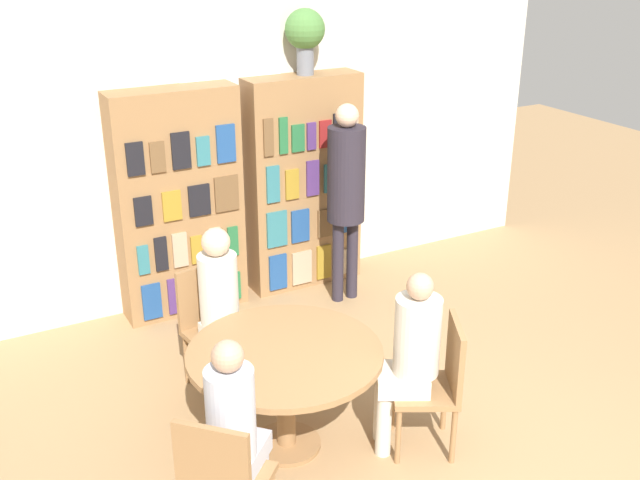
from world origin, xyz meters
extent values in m
cube|color=beige|center=(0.00, 3.55, 1.50)|extent=(6.40, 0.06, 3.00)
cube|color=white|center=(0.00, 3.51, 2.35)|extent=(0.90, 0.01, 1.10)
cube|color=olive|center=(-0.58, 3.36, 0.96)|extent=(1.04, 0.32, 1.92)
cube|color=navy|center=(-0.93, 3.19, 0.22)|extent=(0.16, 0.02, 0.31)
cube|color=#4C2D6B|center=(-0.70, 3.19, 0.22)|extent=(0.17, 0.02, 0.32)
cube|color=olive|center=(-0.46, 3.19, 0.22)|extent=(0.15, 0.02, 0.33)
cube|color=#236638|center=(-0.23, 3.19, 0.19)|extent=(0.19, 0.02, 0.25)
cube|color=#2D707A|center=(-0.96, 3.19, 0.60)|extent=(0.09, 0.02, 0.25)
cube|color=black|center=(-0.81, 3.19, 0.62)|extent=(0.10, 0.02, 0.29)
cube|color=tan|center=(-0.65, 3.19, 0.63)|extent=(0.12, 0.02, 0.30)
cube|color=olive|center=(-0.51, 3.19, 0.60)|extent=(0.10, 0.02, 0.24)
cube|color=tan|center=(-0.34, 3.19, 0.62)|extent=(0.10, 0.02, 0.28)
cube|color=#236638|center=(-0.19, 3.19, 0.61)|extent=(0.09, 0.02, 0.26)
cube|color=black|center=(-0.93, 3.19, 1.02)|extent=(0.14, 0.02, 0.24)
cube|color=olive|center=(-0.69, 3.19, 1.02)|extent=(0.15, 0.02, 0.25)
cube|color=black|center=(-0.46, 3.19, 1.03)|extent=(0.18, 0.02, 0.26)
cube|color=brown|center=(-0.22, 3.19, 1.05)|extent=(0.21, 0.02, 0.30)
cube|color=black|center=(-0.95, 3.19, 1.45)|extent=(0.14, 0.02, 0.26)
cube|color=brown|center=(-0.77, 3.19, 1.44)|extent=(0.12, 0.02, 0.24)
cube|color=black|center=(-0.58, 3.19, 1.46)|extent=(0.15, 0.02, 0.30)
cube|color=#2D707A|center=(-0.40, 3.19, 1.43)|extent=(0.11, 0.02, 0.24)
cube|color=navy|center=(-0.21, 3.19, 1.47)|extent=(0.16, 0.02, 0.31)
cube|color=olive|center=(0.58, 3.36, 0.96)|extent=(1.04, 0.32, 1.92)
cube|color=navy|center=(0.23, 3.19, 0.23)|extent=(0.17, 0.02, 0.33)
cube|color=tan|center=(0.47, 3.19, 0.22)|extent=(0.19, 0.02, 0.31)
cube|color=olive|center=(0.70, 3.19, 0.22)|extent=(0.14, 0.02, 0.33)
cube|color=tan|center=(0.94, 3.19, 0.18)|extent=(0.18, 0.02, 0.24)
cube|color=#2D707A|center=(0.23, 3.19, 0.64)|extent=(0.19, 0.02, 0.33)
cube|color=navy|center=(0.46, 3.19, 0.63)|extent=(0.17, 0.02, 0.30)
cube|color=brown|center=(0.71, 3.19, 0.61)|extent=(0.14, 0.02, 0.26)
cube|color=navy|center=(0.93, 3.19, 0.60)|extent=(0.20, 0.02, 0.24)
cube|color=#2D707A|center=(0.20, 3.19, 1.06)|extent=(0.12, 0.02, 0.32)
cube|color=olive|center=(0.39, 3.19, 1.03)|extent=(0.12, 0.02, 0.27)
cube|color=#4C2D6B|center=(0.59, 3.19, 1.06)|extent=(0.12, 0.02, 0.32)
cube|color=#2D707A|center=(0.76, 3.19, 1.03)|extent=(0.11, 0.02, 0.26)
cube|color=black|center=(0.96, 3.19, 1.06)|extent=(0.15, 0.02, 0.33)
cube|color=brown|center=(0.17, 3.19, 1.47)|extent=(0.09, 0.02, 0.32)
cube|color=#236638|center=(0.31, 3.19, 1.47)|extent=(0.08, 0.02, 0.31)
cube|color=#236638|center=(0.45, 3.19, 1.43)|extent=(0.12, 0.02, 0.23)
cube|color=#4C2D6B|center=(0.58, 3.19, 1.43)|extent=(0.08, 0.02, 0.24)
cube|color=maroon|center=(0.71, 3.19, 1.44)|extent=(0.11, 0.02, 0.24)
cube|color=black|center=(0.84, 3.19, 1.46)|extent=(0.10, 0.02, 0.29)
cube|color=tan|center=(0.98, 3.19, 1.45)|extent=(0.11, 0.02, 0.27)
cylinder|color=slate|center=(0.61, 3.36, 2.05)|extent=(0.15, 0.15, 0.24)
sphere|color=#4C7F3D|center=(0.61, 3.36, 2.30)|extent=(0.34, 0.34, 0.34)
cylinder|color=olive|center=(-0.65, 1.23, 0.01)|extent=(0.44, 0.44, 0.03)
cylinder|color=olive|center=(-0.65, 1.23, 0.35)|extent=(0.12, 0.12, 0.64)
cylinder|color=olive|center=(-0.65, 1.23, 0.69)|extent=(1.21, 1.21, 0.04)
cube|color=olive|center=(-1.40, 0.50, 0.66)|extent=(0.30, 0.31, 0.45)
cube|color=olive|center=(-0.77, 2.08, 0.41)|extent=(0.45, 0.45, 0.04)
cube|color=olive|center=(-0.80, 2.26, 0.66)|extent=(0.40, 0.09, 0.45)
cylinder|color=olive|center=(-0.58, 1.94, 0.20)|extent=(0.04, 0.04, 0.39)
cylinder|color=olive|center=(-0.92, 1.89, 0.20)|extent=(0.04, 0.04, 0.39)
cylinder|color=olive|center=(-0.63, 2.27, 0.20)|extent=(0.04, 0.04, 0.39)
cylinder|color=olive|center=(-0.96, 2.22, 0.20)|extent=(0.04, 0.04, 0.39)
cube|color=olive|center=(0.11, 0.82, 0.41)|extent=(0.54, 0.54, 0.04)
cube|color=olive|center=(0.27, 0.74, 0.66)|extent=(0.22, 0.37, 0.45)
cylinder|color=olive|center=(-0.12, 0.75, 0.20)|extent=(0.04, 0.04, 0.39)
cylinder|color=olive|center=(0.04, 1.05, 0.20)|extent=(0.04, 0.04, 0.39)
cylinder|color=olive|center=(0.18, 0.59, 0.20)|extent=(0.04, 0.04, 0.39)
cylinder|color=olive|center=(0.34, 0.89, 0.20)|extent=(0.04, 0.04, 0.39)
cube|color=beige|center=(-0.75, 1.94, 0.49)|extent=(0.31, 0.35, 0.12)
cylinder|color=beige|center=(-0.76, 2.02, 0.80)|extent=(0.27, 0.27, 0.50)
sphere|color=#DBB293|center=(-0.76, 2.02, 1.15)|extent=(0.19, 0.19, 0.19)
cylinder|color=beige|center=(-0.66, 1.84, 0.22)|extent=(0.10, 0.10, 0.43)
cylinder|color=beige|center=(-0.81, 1.82, 0.22)|extent=(0.10, 0.10, 0.43)
cube|color=beige|center=(-0.01, 0.89, 0.49)|extent=(0.42, 0.40, 0.12)
cylinder|color=beige|center=(0.06, 0.85, 0.80)|extent=(0.28, 0.28, 0.50)
sphere|color=tan|center=(0.06, 0.85, 1.14)|extent=(0.16, 0.16, 0.16)
cylinder|color=beige|center=(-0.15, 0.87, 0.22)|extent=(0.10, 0.10, 0.43)
cylinder|color=beige|center=(-0.07, 1.01, 0.22)|extent=(0.10, 0.10, 0.43)
cube|color=#B2B7C6|center=(-1.17, 0.72, 0.49)|extent=(0.41, 0.41, 0.12)
cylinder|color=#B2B7C6|center=(-1.23, 0.67, 0.80)|extent=(0.26, 0.26, 0.50)
sphere|color=tan|center=(-1.23, 0.67, 1.14)|extent=(0.17, 0.17, 0.17)
cylinder|color=#B2B7C6|center=(-1.14, 0.85, 0.22)|extent=(0.10, 0.10, 0.43)
cylinder|color=#28232D|center=(0.66, 2.85, 0.38)|extent=(0.10, 0.10, 0.75)
cylinder|color=#28232D|center=(0.80, 2.85, 0.38)|extent=(0.10, 0.10, 0.75)
cylinder|color=#28232D|center=(0.73, 2.85, 1.16)|extent=(0.32, 0.32, 0.82)
sphere|color=#DBB293|center=(0.73, 2.85, 1.67)|extent=(0.19, 0.19, 0.19)
cylinder|color=#28232D|center=(0.82, 3.13, 1.36)|extent=(0.07, 0.30, 0.07)
camera|label=1|loc=(-2.34, -2.33, 3.08)|focal=42.00mm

